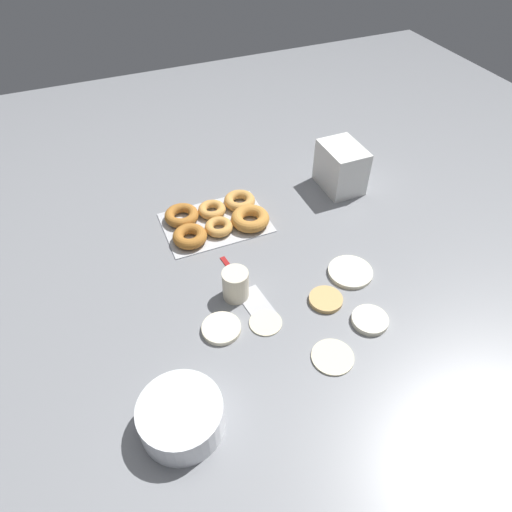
# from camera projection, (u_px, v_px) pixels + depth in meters

# --- Properties ---
(ground_plane) EXTENTS (3.00, 3.00, 0.00)m
(ground_plane) POSITION_uv_depth(u_px,v_px,m) (284.00, 285.00, 1.20)
(ground_plane) COLOR gray
(pancake_0) EXTENTS (0.12, 0.12, 0.01)m
(pancake_0) POSITION_uv_depth(u_px,v_px,m) (350.00, 272.00, 1.23)
(pancake_0) COLOR silver
(pancake_0) RESTS_ON ground_plane
(pancake_1) EXTENTS (0.10, 0.10, 0.01)m
(pancake_1) POSITION_uv_depth(u_px,v_px,m) (221.00, 328.00, 1.09)
(pancake_1) COLOR beige
(pancake_1) RESTS_ON ground_plane
(pancake_2) EXTENTS (0.10, 0.10, 0.01)m
(pancake_2) POSITION_uv_depth(u_px,v_px,m) (333.00, 356.00, 1.04)
(pancake_2) COLOR beige
(pancake_2) RESTS_ON ground_plane
(pancake_3) EXTENTS (0.09, 0.09, 0.01)m
(pancake_3) POSITION_uv_depth(u_px,v_px,m) (326.00, 299.00, 1.16)
(pancake_3) COLOR tan
(pancake_3) RESTS_ON ground_plane
(pancake_4) EXTENTS (0.09, 0.09, 0.01)m
(pancake_4) POSITION_uv_depth(u_px,v_px,m) (370.00, 320.00, 1.11)
(pancake_4) COLOR silver
(pancake_4) RESTS_ON ground_plane
(pancake_5) EXTENTS (0.08, 0.08, 0.01)m
(pancake_5) POSITION_uv_depth(u_px,v_px,m) (266.00, 322.00, 1.11)
(pancake_5) COLOR beige
(pancake_5) RESTS_ON ground_plane
(donut_tray) EXTENTS (0.31, 0.22, 0.04)m
(donut_tray) POSITION_uv_depth(u_px,v_px,m) (218.00, 219.00, 1.37)
(donut_tray) COLOR silver
(donut_tray) RESTS_ON ground_plane
(batter_bowl) EXTENTS (0.17, 0.17, 0.07)m
(batter_bowl) POSITION_uv_depth(u_px,v_px,m) (181.00, 417.00, 0.90)
(batter_bowl) COLOR white
(batter_bowl) RESTS_ON ground_plane
(container_stack) EXTENTS (0.12, 0.16, 0.15)m
(container_stack) POSITION_uv_depth(u_px,v_px,m) (341.00, 167.00, 1.47)
(container_stack) COLOR white
(container_stack) RESTS_ON ground_plane
(paper_cup) EXTENTS (0.07, 0.07, 0.08)m
(paper_cup) POSITION_uv_depth(u_px,v_px,m) (236.00, 285.00, 1.15)
(paper_cup) COLOR beige
(paper_cup) RESTS_ON ground_plane
(spatula) EXTENTS (0.07, 0.25, 0.01)m
(spatula) POSITION_uv_depth(u_px,v_px,m) (251.00, 296.00, 1.17)
(spatula) COLOR maroon
(spatula) RESTS_ON ground_plane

